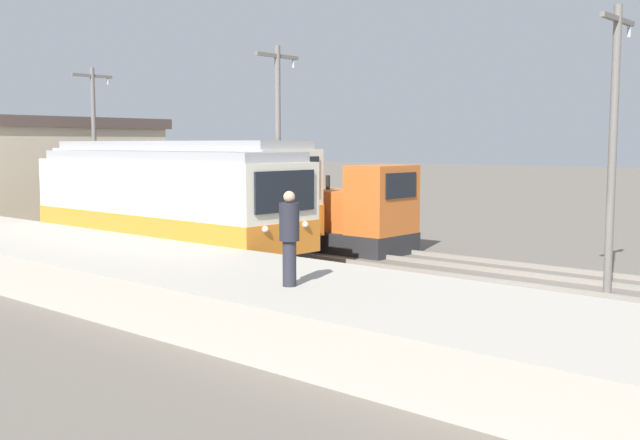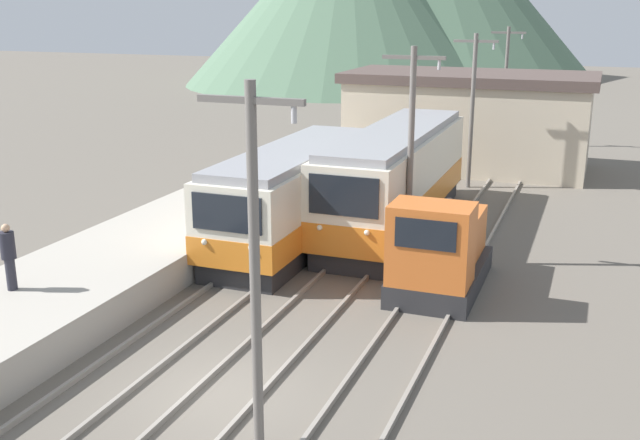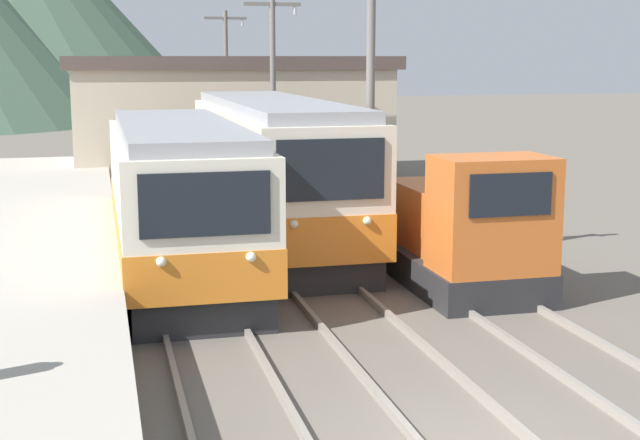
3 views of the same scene
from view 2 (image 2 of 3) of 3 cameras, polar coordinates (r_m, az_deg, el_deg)
The scene contains 13 objects.
ground_plane at distance 17.15m, azimuth -7.59°, elevation -12.91°, with size 200.00×200.00×0.00m, color #665E54.
track_left at distance 18.38m, azimuth -14.90°, elevation -11.01°, with size 1.54×60.00×0.14m.
track_center at distance 17.03m, azimuth -6.99°, elevation -12.84°, with size 1.54×60.00×0.14m.
track_right at distance 16.01m, azimuth 2.90°, elevation -14.76°, with size 1.54×60.00×0.14m.
commuter_train_left at distance 26.58m, azimuth -1.90°, elevation 1.59°, with size 2.84×10.47×3.49m.
commuter_train_center at distance 28.61m, azimuth 5.76°, elevation 2.85°, with size 2.84×12.29×3.82m.
shunting_locomotive at distance 22.55m, azimuth 9.14°, elevation -2.40°, with size 2.40×4.81×3.00m.
catenary_mast_near at distance 13.56m, azimuth -4.98°, elevation -3.01°, with size 2.00×0.20×7.06m.
catenary_mast_mid at distance 24.14m, azimuth 6.95°, elevation 5.40°, with size 2.00×0.20×7.06m.
catenary_mast_far at distance 35.31m, azimuth 11.54°, elevation 8.56°, with size 2.00×0.20×7.06m.
catenary_mast_distant at distance 46.66m, azimuth 13.95°, elevation 10.17°, with size 2.00×0.20×7.06m.
person_on_platform at distance 21.13m, azimuth -22.64°, elevation -2.41°, with size 0.38×0.38×1.81m.
station_building at distance 40.08m, azimuth 11.24°, elevation 7.48°, with size 12.60×6.30×4.95m.
Camera 2 is at (7.33, -13.12, 8.27)m, focal length 42.00 mm.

